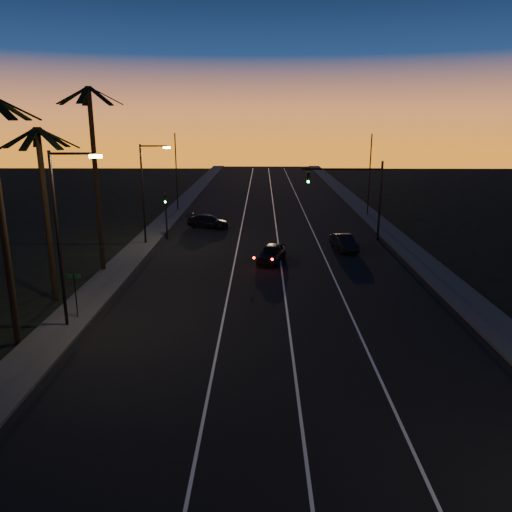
{
  "coord_description": "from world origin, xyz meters",
  "views": [
    {
      "loc": [
        -0.91,
        -3.86,
        10.33
      ],
      "look_at": [
        -1.26,
        24.08,
        2.76
      ],
      "focal_mm": 35.0,
      "sensor_mm": 36.0,
      "label": 1
    }
  ],
  "objects_px": {
    "signal_mast": "(354,187)",
    "cross_car": "(208,221)",
    "lead_car": "(271,253)",
    "right_car": "(344,243)"
  },
  "relations": [
    {
      "from": "signal_mast",
      "to": "lead_car",
      "type": "height_order",
      "value": "signal_mast"
    },
    {
      "from": "lead_car",
      "to": "cross_car",
      "type": "height_order",
      "value": "lead_car"
    },
    {
      "from": "signal_mast",
      "to": "lead_car",
      "type": "xyz_separation_m",
      "value": [
        -7.34,
        -7.47,
        -4.1
      ]
    },
    {
      "from": "signal_mast",
      "to": "cross_car",
      "type": "distance_m",
      "value": 14.95
    },
    {
      "from": "signal_mast",
      "to": "cross_car",
      "type": "height_order",
      "value": "signal_mast"
    },
    {
      "from": "lead_car",
      "to": "cross_car",
      "type": "bearing_deg",
      "value": 115.96
    },
    {
      "from": "signal_mast",
      "to": "lead_car",
      "type": "relative_size",
      "value": 1.52
    },
    {
      "from": "signal_mast",
      "to": "lead_car",
      "type": "bearing_deg",
      "value": -134.48
    },
    {
      "from": "signal_mast",
      "to": "right_car",
      "type": "xyz_separation_m",
      "value": [
        -1.27,
        -3.79,
        -4.13
      ]
    },
    {
      "from": "right_car",
      "to": "cross_car",
      "type": "distance_m",
      "value": 15.05
    }
  ]
}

